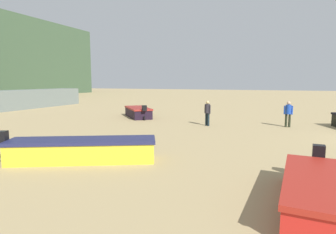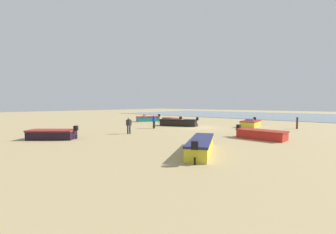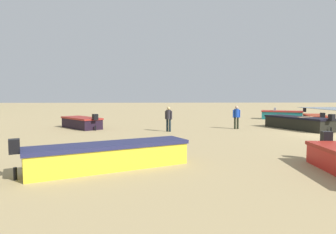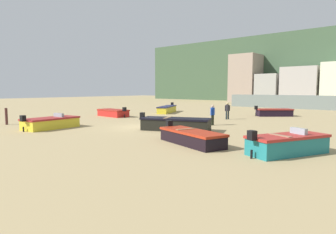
{
  "view_description": "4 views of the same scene",
  "coord_description": "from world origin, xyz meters",
  "px_view_note": "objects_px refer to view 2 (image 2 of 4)",
  "views": [
    {
      "loc": [
        -15.43,
        5.3,
        2.85
      ],
      "look_at": [
        -2.75,
        10.21,
        1.1
      ],
      "focal_mm": 29.73,
      "sensor_mm": 36.0,
      "label": 1
    },
    {
      "loc": [
        -14.13,
        22.37,
        2.85
      ],
      "look_at": [
        4.25,
        0.88,
        1.15
      ],
      "focal_mm": 22.69,
      "sensor_mm": 36.0,
      "label": 2
    },
    {
      "loc": [
        -16.78,
        10.17,
        2.33
      ],
      "look_at": [
        3.75,
        9.3,
        0.82
      ],
      "focal_mm": 31.2,
      "sensor_mm": 36.0,
      "label": 3
    },
    {
      "loc": [
        15.45,
        -15.31,
        2.87
      ],
      "look_at": [
        0.95,
        1.82,
        0.71
      ],
      "focal_mm": 30.99,
      "sensor_mm": 36.0,
      "label": 4
    }
  ],
  "objects_px": {
    "boat_yellow_1": "(201,145)",
    "boat_teal_2": "(148,119)",
    "boat_red_0": "(261,134)",
    "beach_walker_distant": "(129,124)",
    "boat_yellow_5": "(251,124)",
    "beach_walker_foreground": "(154,120)",
    "boat_black_3": "(52,134)",
    "boat_black_4": "(178,123)",
    "boat_black_6": "(173,120)",
    "mooring_post_near_water": "(297,123)"
  },
  "relations": [
    {
      "from": "boat_black_4",
      "to": "beach_walker_foreground",
      "type": "height_order",
      "value": "beach_walker_foreground"
    },
    {
      "from": "mooring_post_near_water",
      "to": "beach_walker_distant",
      "type": "bearing_deg",
      "value": 52.85
    },
    {
      "from": "beach_walker_foreground",
      "to": "beach_walker_distant",
      "type": "bearing_deg",
      "value": -168.39
    },
    {
      "from": "boat_yellow_5",
      "to": "beach_walker_foreground",
      "type": "relative_size",
      "value": 2.64
    },
    {
      "from": "boat_red_0",
      "to": "boat_teal_2",
      "type": "distance_m",
      "value": 21.05
    },
    {
      "from": "boat_yellow_1",
      "to": "boat_black_3",
      "type": "xyz_separation_m",
      "value": [
        11.73,
        3.82,
        -0.01
      ]
    },
    {
      "from": "boat_red_0",
      "to": "boat_black_6",
      "type": "relative_size",
      "value": 0.9
    },
    {
      "from": "boat_red_0",
      "to": "boat_yellow_5",
      "type": "bearing_deg",
      "value": -152.02
    },
    {
      "from": "boat_yellow_5",
      "to": "beach_walker_distant",
      "type": "bearing_deg",
      "value": 58.52
    },
    {
      "from": "boat_red_0",
      "to": "mooring_post_near_water",
      "type": "bearing_deg",
      "value": 179.1
    },
    {
      "from": "boat_teal_2",
      "to": "boat_red_0",
      "type": "bearing_deg",
      "value": -172.8
    },
    {
      "from": "boat_black_6",
      "to": "mooring_post_near_water",
      "type": "bearing_deg",
      "value": -61.48
    },
    {
      "from": "boat_black_4",
      "to": "mooring_post_near_water",
      "type": "relative_size",
      "value": 3.75
    },
    {
      "from": "boat_black_3",
      "to": "boat_yellow_5",
      "type": "xyz_separation_m",
      "value": [
        -8.92,
        -20.24,
        0.01
      ]
    },
    {
      "from": "boat_black_3",
      "to": "mooring_post_near_water",
      "type": "xyz_separation_m",
      "value": [
        -13.8,
        -21.44,
        0.27
      ]
    },
    {
      "from": "boat_black_3",
      "to": "boat_black_4",
      "type": "distance_m",
      "value": 15.21
    },
    {
      "from": "beach_walker_foreground",
      "to": "beach_walker_distant",
      "type": "xyz_separation_m",
      "value": [
        -1.31,
        4.81,
        0.0
      ]
    },
    {
      "from": "boat_black_6",
      "to": "boat_black_3",
      "type": "bearing_deg",
      "value": -153.75
    },
    {
      "from": "beach_walker_distant",
      "to": "mooring_post_near_water",
      "type": "bearing_deg",
      "value": 177.34
    },
    {
      "from": "boat_teal_2",
      "to": "boat_black_4",
      "type": "distance_m",
      "value": 8.78
    },
    {
      "from": "boat_yellow_1",
      "to": "boat_black_6",
      "type": "relative_size",
      "value": 1.16
    },
    {
      "from": "boat_red_0",
      "to": "boat_black_4",
      "type": "relative_size",
      "value": 0.8
    },
    {
      "from": "boat_red_0",
      "to": "beach_walker_distant",
      "type": "relative_size",
      "value": 2.5
    },
    {
      "from": "beach_walker_distant",
      "to": "boat_black_4",
      "type": "bearing_deg",
      "value": -139.69
    },
    {
      "from": "boat_yellow_1",
      "to": "boat_black_6",
      "type": "xyz_separation_m",
      "value": [
        14.24,
        -14.76,
        -0.04
      ]
    },
    {
      "from": "boat_teal_2",
      "to": "boat_black_3",
      "type": "xyz_separation_m",
      "value": [
        -7.12,
        17.72,
        -0.04
      ]
    },
    {
      "from": "boat_black_3",
      "to": "boat_yellow_5",
      "type": "distance_m",
      "value": 22.12
    },
    {
      "from": "boat_black_6",
      "to": "boat_red_0",
      "type": "bearing_deg",
      "value": -96.9
    },
    {
      "from": "boat_yellow_5",
      "to": "boat_teal_2",
      "type": "bearing_deg",
      "value": 2.92
    },
    {
      "from": "boat_black_4",
      "to": "beach_walker_distant",
      "type": "distance_m",
      "value": 9.1
    },
    {
      "from": "boat_red_0",
      "to": "boat_black_4",
      "type": "distance_m",
      "value": 12.27
    },
    {
      "from": "boat_black_6",
      "to": "beach_walker_foreground",
      "type": "distance_m",
      "value": 8.37
    },
    {
      "from": "boat_black_4",
      "to": "boat_black_6",
      "type": "xyz_separation_m",
      "value": [
        3.78,
        -3.41,
        -0.07
      ]
    },
    {
      "from": "boat_red_0",
      "to": "beach_walker_foreground",
      "type": "xyz_separation_m",
      "value": [
        12.02,
        0.29,
        0.58
      ]
    },
    {
      "from": "boat_black_4",
      "to": "boat_teal_2",
      "type": "bearing_deg",
      "value": 51.47
    },
    {
      "from": "boat_black_3",
      "to": "boat_black_6",
      "type": "xyz_separation_m",
      "value": [
        2.5,
        -18.58,
        -0.03
      ]
    },
    {
      "from": "mooring_post_near_water",
      "to": "beach_walker_distant",
      "type": "relative_size",
      "value": 0.83
    },
    {
      "from": "boat_yellow_5",
      "to": "beach_walker_foreground",
      "type": "distance_m",
      "value": 12.3
    },
    {
      "from": "mooring_post_near_water",
      "to": "boat_yellow_5",
      "type": "bearing_deg",
      "value": 13.79
    },
    {
      "from": "boat_black_6",
      "to": "mooring_post_near_water",
      "type": "distance_m",
      "value": 16.56
    },
    {
      "from": "boat_red_0",
      "to": "beach_walker_distant",
      "type": "distance_m",
      "value": 11.87
    },
    {
      "from": "boat_yellow_1",
      "to": "boat_yellow_5",
      "type": "bearing_deg",
      "value": 74.1
    },
    {
      "from": "boat_yellow_1",
      "to": "boat_teal_2",
      "type": "distance_m",
      "value": 23.42
    },
    {
      "from": "boat_black_6",
      "to": "beach_walker_distant",
      "type": "xyz_separation_m",
      "value": [
        -4.71,
        12.45,
        0.58
      ]
    },
    {
      "from": "boat_yellow_5",
      "to": "boat_black_4",
      "type": "bearing_deg",
      "value": 27.58
    },
    {
      "from": "boat_yellow_1",
      "to": "boat_black_6",
      "type": "distance_m",
      "value": 20.51
    },
    {
      "from": "boat_red_0",
      "to": "beach_walker_distant",
      "type": "height_order",
      "value": "beach_walker_distant"
    },
    {
      "from": "boat_teal_2",
      "to": "mooring_post_near_water",
      "type": "relative_size",
      "value": 2.98
    },
    {
      "from": "boat_yellow_1",
      "to": "beach_walker_distant",
      "type": "xyz_separation_m",
      "value": [
        9.53,
        -2.31,
        0.54
      ]
    },
    {
      "from": "boat_red_0",
      "to": "boat_yellow_1",
      "type": "relative_size",
      "value": 0.78
    }
  ]
}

